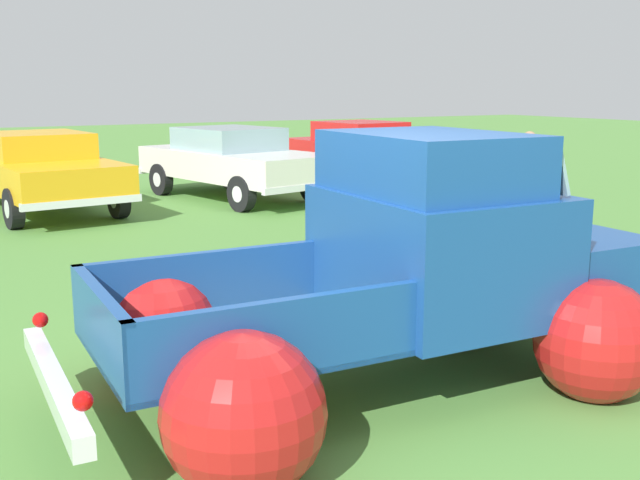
{
  "coord_description": "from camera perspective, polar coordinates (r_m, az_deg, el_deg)",
  "views": [
    {
      "loc": [
        -3.02,
        -4.54,
        2.27
      ],
      "look_at": [
        0.0,
        0.67,
        1.03
      ],
      "focal_mm": 42.48,
      "sensor_mm": 36.0,
      "label": 1
    }
  ],
  "objects": [
    {
      "name": "show_car_3",
      "position": [
        17.9,
        3.3,
        6.81
      ],
      "size": [
        2.38,
        4.44,
        1.43
      ],
      "rotation": [
        0.0,
        0.0,
        -1.45
      ],
      "color": "black",
      "rests_on": "ground"
    },
    {
      "name": "show_car_2",
      "position": [
        15.49,
        -6.55,
        6.02
      ],
      "size": [
        2.77,
        4.8,
        1.43
      ],
      "rotation": [
        0.0,
        0.0,
        -1.37
      ],
      "color": "black",
      "rests_on": "ground"
    },
    {
      "name": "lane_cone_0",
      "position": [
        9.31,
        5.1,
        -0.59
      ],
      "size": [
        0.36,
        0.36,
        0.63
      ],
      "color": "black",
      "rests_on": "ground"
    },
    {
      "name": "vintage_pickup_truck",
      "position": [
        5.86,
        6.7,
        -3.43
      ],
      "size": [
        4.7,
        2.92,
        1.96
      ],
      "rotation": [
        0.0,
        0.0,
        -0.04
      ],
      "color": "black",
      "rests_on": "ground"
    },
    {
      "name": "spectator_0",
      "position": [
        11.87,
        15.36,
        4.58
      ],
      "size": [
        0.54,
        0.39,
        1.59
      ],
      "rotation": [
        0.0,
        0.0,
        1.42
      ],
      "color": "black",
      "rests_on": "ground"
    },
    {
      "name": "show_car_1",
      "position": [
        14.65,
        -20.29,
        5.07
      ],
      "size": [
        2.34,
        4.71,
        1.43
      ],
      "rotation": [
        0.0,
        0.0,
        -1.48
      ],
      "color": "black",
      "rests_on": "ground"
    },
    {
      "name": "ground_plane",
      "position": [
        5.9,
        3.35,
        -11.02
      ],
      "size": [
        80.0,
        80.0,
        0.0
      ],
      "primitive_type": "plane",
      "color": "#548C3D"
    }
  ]
}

